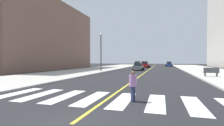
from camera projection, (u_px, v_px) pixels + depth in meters
The scene contains 12 objects.
ground_plane at pixel (71, 124), 5.90m from camera, with size 220.00×220.00×0.00m, color black.
sidewalk_kerb_west at pixel (67, 73), 28.52m from camera, with size 10.00×120.00×0.15m, color #B2ADA3.
crosswalk_paint at pixel (107, 99), 9.74m from camera, with size 13.50×4.00×0.01m.
lane_divider_paint at pixel (150, 69), 44.28m from camera, with size 0.16×80.00×0.01m, color yellow.
low_rise_brick_west at pixel (35, 37), 42.85m from camera, with size 16.00×32.00×16.12m, color brown.
car_red_nearest at pixel (145, 65), 50.81m from camera, with size 2.83×4.41×1.94m.
car_green_second at pixel (138, 64), 59.01m from camera, with size 2.67×4.25×1.89m.
car_blue_third at pixel (169, 64), 61.72m from camera, with size 2.59×4.05×1.78m.
car_gray_fourth at pixel (138, 67), 37.29m from camera, with size 2.38×3.75×1.66m.
park_bench at pixel (211, 72), 22.07m from camera, with size 1.81×0.60×1.12m.
pedestrian_crossing at pixel (133, 85), 9.16m from camera, with size 0.41×0.41×1.64m.
street_lamp at pixel (101, 49), 33.09m from camera, with size 0.44×0.44×7.26m.
Camera 1 is at (2.99, -5.24, 2.20)m, focal length 27.59 mm.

